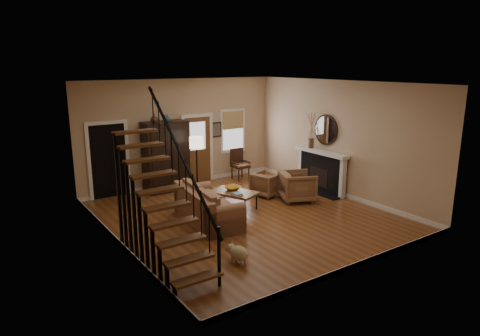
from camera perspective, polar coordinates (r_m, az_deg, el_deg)
room at (r=11.70m, az=-5.85°, el=2.67°), size 7.00×7.33×3.30m
staircase at (r=7.99m, az=-10.29°, el=-2.06°), size 0.94×2.80×3.20m
fireplace at (r=12.96m, az=10.89°, el=0.12°), size 0.33×1.95×2.30m
armoire at (r=12.89m, az=-9.87°, el=1.51°), size 1.30×0.60×2.10m
vase_a at (r=12.46m, az=-11.37°, el=6.51°), size 0.24×0.24×0.25m
vase_b at (r=12.63m, az=-9.69°, el=6.59°), size 0.20×0.20×0.21m
sofa at (r=10.37m, az=-4.31°, el=-5.03°), size 1.22×2.31×0.82m
coffee_table at (r=11.33m, az=-0.80°, el=-4.28°), size 1.11×1.39×0.46m
bowl at (r=11.39m, az=-1.02°, el=-2.69°), size 0.41×0.41×0.10m
books at (r=10.95m, az=-0.47°, el=-3.50°), size 0.22×0.30×0.06m
armchair_left at (r=12.01m, az=7.65°, el=-2.44°), size 1.19×1.17×0.83m
armchair_right at (r=12.41m, az=3.56°, el=-2.15°), size 0.92×0.91×0.68m
floor_lamp at (r=12.37m, az=-5.77°, el=0.23°), size 0.47×0.47×1.72m
side_chair at (r=14.05m, az=0.06°, el=0.48°), size 0.54×0.54×1.02m
dog at (r=8.40m, az=-0.14°, el=-11.43°), size 0.37×0.52×0.35m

